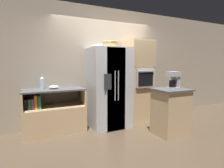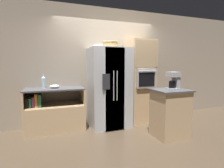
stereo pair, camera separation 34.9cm
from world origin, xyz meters
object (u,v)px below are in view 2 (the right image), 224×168
Objects in this scene: wicker_basket at (111,44)px; coffee_maker at (174,80)px; wall_oven at (139,81)px; refrigerator at (109,88)px; bottle_tall at (43,82)px; mixing_bowl at (55,86)px; fruit_bowl at (99,46)px.

coffee_maker is at bearing -42.26° from wicker_basket.
wicker_basket is (-0.81, -0.14, 0.86)m from wall_oven.
refrigerator is at bearing 136.02° from coffee_maker.
bottle_tall is at bearing 176.11° from wall_oven.
refrigerator is 8.86× the size of mixing_bowl.
fruit_bowl is at bearing -5.93° from bottle_tall.
wall_oven reaches higher than fruit_bowl.
bottle_tall is at bearing 174.07° from fruit_bowl.
wall_oven is at bearing 10.05° from wicker_basket.
wall_oven is 1.33m from fruit_bowl.
bottle_tall is at bearing 153.61° from coffee_maker.
coffee_maker is (0.19, -1.05, 0.12)m from wall_oven.
wall_oven is 5.92× the size of coffee_maker.
coffee_maker reaches higher than mixing_bowl.
wall_oven is 1.08m from coffee_maker.
refrigerator is at bearing -175.00° from wall_oven.
wall_oven is at bearing -3.89° from bottle_tall.
mixing_bowl is at bearing 172.03° from refrigerator.
wicker_basket is 1.73× the size of mixing_bowl.
wicker_basket is at bearing -169.95° from wall_oven.
wall_oven reaches higher than coffee_maker.
refrigerator is 0.84m from wall_oven.
wicker_basket is 1.54m from coffee_maker.
mixing_bowl is (-0.98, 0.07, -0.88)m from fruit_bowl.
fruit_bowl is 1.78m from coffee_maker.
fruit_bowl is at bearing 154.64° from refrigerator.
wall_oven reaches higher than bottle_tall.
wicker_basket is 1.67m from bottle_tall.
refrigerator is at bearing -25.36° from fruit_bowl.
wall_oven is 2.02m from mixing_bowl.
wicker_basket reaches higher than mixing_bowl.
wicker_basket is at bearing -77.81° from refrigerator.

